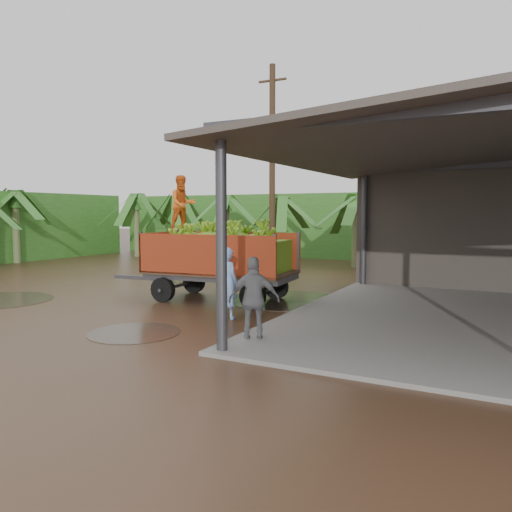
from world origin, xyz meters
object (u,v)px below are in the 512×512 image
(banana_trailer, at_px, (219,256))
(man_blue, at_px, (228,283))
(man_grey, at_px, (254,300))
(utility_pole, at_px, (272,170))

(banana_trailer, xyz_separation_m, man_blue, (1.49, -2.03, -0.44))
(man_grey, bearing_deg, man_blue, -73.09)
(banana_trailer, bearing_deg, man_blue, -58.19)
(banana_trailer, relative_size, utility_pole, 0.70)
(banana_trailer, height_order, man_blue, banana_trailer)
(man_grey, bearing_deg, utility_pole, -92.71)
(man_grey, bearing_deg, banana_trailer, -76.75)
(banana_trailer, xyz_separation_m, utility_pole, (-1.24, 6.13, 2.96))
(man_blue, height_order, utility_pole, utility_pole)
(man_grey, relative_size, utility_pole, 0.20)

